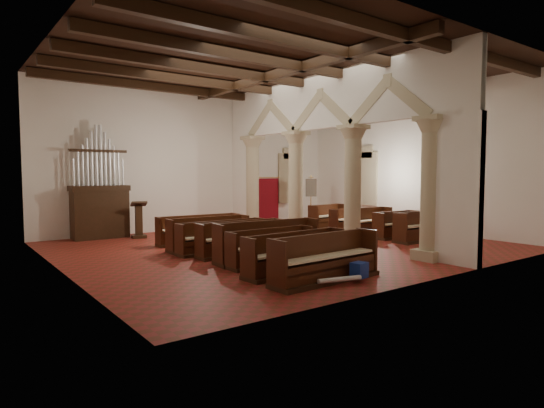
{
  "coord_description": "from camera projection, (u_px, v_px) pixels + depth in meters",
  "views": [
    {
      "loc": [
        -9.43,
        -12.14,
        2.5
      ],
      "look_at": [
        -0.09,
        0.5,
        1.4
      ],
      "focal_mm": 30.0,
      "sensor_mm": 36.0,
      "label": 1
    }
  ],
  "objects": [
    {
      "name": "aisle_pew_0",
      "position": [
        418.0,
        232.0,
        16.37
      ],
      "size": [
        2.05,
        0.79,
        1.08
      ],
      "rotation": [
        0.0,
        0.0,
        -0.03
      ],
      "color": "#311B0F",
      "rests_on": "floor"
    },
    {
      "name": "lectern",
      "position": [
        139.0,
        223.0,
        17.27
      ],
      "size": [
        0.65,
        0.67,
        1.42
      ],
      "rotation": [
        0.0,
        0.0,
        -0.2
      ],
      "color": "#362311",
      "rests_on": "floor"
    },
    {
      "name": "aisle_pew_4",
      "position": [
        327.0,
        220.0,
        20.21
      ],
      "size": [
        1.88,
        0.83,
        1.06
      ],
      "rotation": [
        0.0,
        0.0,
        0.07
      ],
      "color": "#311B0F",
      "rests_on": "floor"
    },
    {
      "name": "nave_pew_4",
      "position": [
        241.0,
        244.0,
        13.7
      ],
      "size": [
        2.81,
        0.74,
        1.03
      ],
      "rotation": [
        0.0,
        0.0,
        -0.02
      ],
      "color": "#311B0F",
      "rests_on": "floor"
    },
    {
      "name": "aisle_pew_1",
      "position": [
        396.0,
        229.0,
        17.36
      ],
      "size": [
        2.09,
        0.7,
        1.01
      ],
      "rotation": [
        0.0,
        0.0,
        -0.01
      ],
      "color": "#311B0F",
      "rests_on": "floor"
    },
    {
      "name": "window_back",
      "position": [
        288.0,
        178.0,
        23.11
      ],
      "size": [
        1.0,
        0.03,
        2.2
      ],
      "primitive_type": "cube",
      "color": "#387F66",
      "rests_on": "wall_back"
    },
    {
      "name": "nave_pew_6",
      "position": [
        209.0,
        239.0,
        14.73
      ],
      "size": [
        2.76,
        0.76,
        1.05
      ],
      "rotation": [
        0.0,
        0.0,
        -0.02
      ],
      "color": "#311B0F",
      "rests_on": "floor"
    },
    {
      "name": "floor",
      "position": [
        283.0,
        246.0,
        15.51
      ],
      "size": [
        14.0,
        14.0,
        0.0
      ],
      "primitive_type": "plane",
      "color": "maroon",
      "rests_on": "ground"
    },
    {
      "name": "tube_heater_b",
      "position": [
        304.0,
        276.0,
        10.26
      ],
      "size": [
        1.09,
        0.25,
        0.11
      ],
      "primitive_type": "cylinder",
      "rotation": [
        0.0,
        1.57,
        -0.13
      ],
      "color": "silver",
      "rests_on": "floor"
    },
    {
      "name": "nave_pew_7",
      "position": [
        199.0,
        234.0,
        15.98
      ],
      "size": [
        3.01,
        0.84,
        1.0
      ],
      "rotation": [
        0.0,
        0.0,
        -0.06
      ],
      "color": "#311B0F",
      "rests_on": "floor"
    },
    {
      "name": "nave_pew_2",
      "position": [
        271.0,
        253.0,
        12.26
      ],
      "size": [
        2.59,
        0.68,
        0.98
      ],
      "rotation": [
        0.0,
        0.0,
        0.01
      ],
      "color": "#311B0F",
      "rests_on": "floor"
    },
    {
      "name": "ceiling",
      "position": [
        283.0,
        67.0,
        15.09
      ],
      "size": [
        14.0,
        14.0,
        0.0
      ],
      "primitive_type": "plane",
      "rotation": [
        3.14,
        0.0,
        0.0
      ],
      "color": "black",
      "rests_on": "wall_back"
    },
    {
      "name": "hymnal_box_c",
      "position": [
        281.0,
        238.0,
        15.55
      ],
      "size": [
        0.3,
        0.25,
        0.29
      ],
      "primitive_type": "cube",
      "rotation": [
        0.0,
        0.0,
        0.05
      ],
      "color": "navy",
      "rests_on": "floor"
    },
    {
      "name": "nave_pew_1",
      "position": [
        296.0,
        260.0,
        11.25
      ],
      "size": [
        3.0,
        0.84,
        1.02
      ],
      "rotation": [
        0.0,
        0.0,
        0.05
      ],
      "color": "#311B0F",
      "rests_on": "floor"
    },
    {
      "name": "nave_pew_0",
      "position": [
        326.0,
        266.0,
        10.41
      ],
      "size": [
        3.01,
        0.86,
        1.09
      ],
      "rotation": [
        0.0,
        0.0,
        0.04
      ],
      "color": "#311B0F",
      "rests_on": "floor"
    },
    {
      "name": "window_right_a",
      "position": [
        442.0,
        180.0,
        18.29
      ],
      "size": [
        0.03,
        1.0,
        2.2
      ],
      "primitive_type": "cube",
      "color": "#387F66",
      "rests_on": "wall_right"
    },
    {
      "name": "nave_pew_5",
      "position": [
        222.0,
        242.0,
        14.3
      ],
      "size": [
        3.04,
        0.78,
        0.98
      ],
      "rotation": [
        0.0,
        0.0,
        0.04
      ],
      "color": "#311B0F",
      "rests_on": "floor"
    },
    {
      "name": "window_right_b",
      "position": [
        367.0,
        179.0,
        21.5
      ],
      "size": [
        0.03,
        1.0,
        2.2
      ],
      "primitive_type": "cube",
      "color": "#387F66",
      "rests_on": "wall_right"
    },
    {
      "name": "pipe_organ",
      "position": [
        100.0,
        202.0,
        17.15
      ],
      "size": [
        2.1,
        0.85,
        4.4
      ],
      "color": "#311B0F",
      "rests_on": "floor"
    },
    {
      "name": "tube_heater_a",
      "position": [
        340.0,
        279.0,
        9.94
      ],
      "size": [
        1.05,
        0.37,
        0.11
      ],
      "primitive_type": "cylinder",
      "rotation": [
        0.0,
        1.57,
        -0.25
      ],
      "color": "white",
      "rests_on": "floor"
    },
    {
      "name": "wall_front",
      "position": [
        442.0,
        151.0,
        10.48
      ],
      "size": [
        14.0,
        0.02,
        6.0
      ],
      "primitive_type": "cube",
      "color": "white",
      "rests_on": "floor"
    },
    {
      "name": "nave_pew_3",
      "position": [
        268.0,
        248.0,
        12.84
      ],
      "size": [
        3.2,
        0.97,
        1.13
      ],
      "rotation": [
        0.0,
        0.0,
        -0.07
      ],
      "color": "#311B0F",
      "rests_on": "floor"
    },
    {
      "name": "hymnal_box_b",
      "position": [
        296.0,
        253.0,
        12.76
      ],
      "size": [
        0.34,
        0.3,
        0.29
      ],
      "primitive_type": "cube",
      "rotation": [
        0.0,
        0.0,
        0.25
      ],
      "color": "navy",
      "rests_on": "floor"
    },
    {
      "name": "aisle_pew_3",
      "position": [
        348.0,
        224.0,
        19.32
      ],
      "size": [
        1.71,
        0.69,
        0.95
      ],
      "rotation": [
        0.0,
        0.0,
        -0.03
      ],
      "color": "#311B0F",
      "rests_on": "floor"
    },
    {
      "name": "dossal_curtain",
      "position": [
        265.0,
        200.0,
        22.25
      ],
      "size": [
        1.8,
        0.07,
        2.17
      ],
      "color": "maroon",
      "rests_on": "floor"
    },
    {
      "name": "ceiling_beams",
      "position": [
        283.0,
        72.0,
        15.1
      ],
      "size": [
        13.8,
        11.8,
        0.3
      ],
      "primitive_type": null,
      "color": "#311B0F",
      "rests_on": "wall_back"
    },
    {
      "name": "processional_banner",
      "position": [
        311.0,
        208.0,
        21.58
      ],
      "size": [
        0.51,
        0.64,
        2.37
      ],
      "rotation": [
        0.0,
        0.0,
        -0.41
      ],
      "color": "#311B0F",
      "rests_on": "floor"
    },
    {
      "name": "wall_left",
      "position": [
        58.0,
        152.0,
        11.15
      ],
      "size": [
        0.02,
        12.0,
        6.0
      ],
      "primitive_type": "cube",
      "color": "white",
      "rests_on": "floor"
    },
    {
      "name": "wall_right",
      "position": [
        412.0,
        161.0,
        19.45
      ],
      "size": [
        0.02,
        12.0,
        6.0
      ],
      "primitive_type": "cube",
      "color": "white",
      "rests_on": "floor"
    },
    {
      "name": "aisle_pew_2",
      "position": [
        369.0,
        226.0,
        18.09
      ],
      "size": [
        2.16,
        0.73,
        1.08
      ],
      "rotation": [
        0.0,
        0.0,
        0.01
      ],
      "color": "#311B0F",
      "rests_on": "floor"
    },
    {
      "name": "hymnal_box_a",
      "position": [
        359.0,
        270.0,
        10.33
      ],
      "size": [
        0.39,
        0.34,
        0.35
      ],
      "primitive_type": "cube",
      "rotation": [
        0.0,
        0.0,
        0.15
      ],
      "color": "navy",
      "rests_on": "floor"
    },
    {
      "name": "arcade",
      "position": [
        322.0,
        143.0,
        16.33
      ],
      "size": [
        0.9,
        11.9,
        6.0
      ],
      "color": "tan",
      "rests_on": "floor"
    },
    {
      "name": "wall_back",
      "position": [
        200.0,
        161.0,
        20.11
      ],
      "size": [
        14.0,
        0.02,
        6.0
      ],
      "primitive_type": "cube",
      "color": "white",
      "rests_on": "floor"
    }
  ]
}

